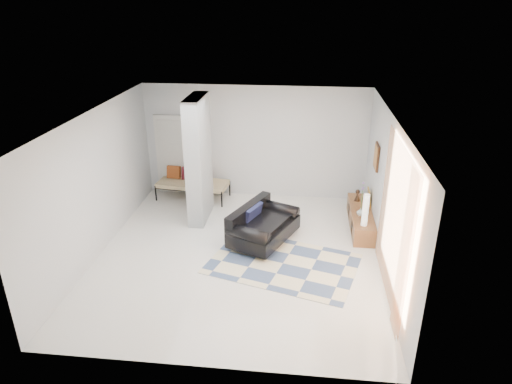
# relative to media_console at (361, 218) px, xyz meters

# --- Properties ---
(floor) EXTENTS (6.00, 6.00, 0.00)m
(floor) POSITION_rel_media_console_xyz_m (-2.52, -1.49, -0.20)
(floor) COLOR white
(floor) RESTS_ON ground
(ceiling) EXTENTS (6.00, 6.00, 0.00)m
(ceiling) POSITION_rel_media_console_xyz_m (-2.52, -1.49, 2.60)
(ceiling) COLOR white
(ceiling) RESTS_ON wall_back
(wall_back) EXTENTS (6.00, 0.00, 6.00)m
(wall_back) POSITION_rel_media_console_xyz_m (-2.52, 1.51, 1.20)
(wall_back) COLOR silver
(wall_back) RESTS_ON ground
(wall_front) EXTENTS (6.00, 0.00, 6.00)m
(wall_front) POSITION_rel_media_console_xyz_m (-2.52, -4.49, 1.20)
(wall_front) COLOR silver
(wall_front) RESTS_ON ground
(wall_left) EXTENTS (0.00, 6.00, 6.00)m
(wall_left) POSITION_rel_media_console_xyz_m (-5.27, -1.49, 1.20)
(wall_left) COLOR silver
(wall_left) RESTS_ON ground
(wall_right) EXTENTS (0.00, 6.00, 6.00)m
(wall_right) POSITION_rel_media_console_xyz_m (0.23, -1.49, 1.20)
(wall_right) COLOR silver
(wall_right) RESTS_ON ground
(partition_column) EXTENTS (0.35, 1.20, 2.80)m
(partition_column) POSITION_rel_media_console_xyz_m (-3.62, 0.11, 1.20)
(partition_column) COLOR #A0A5A7
(partition_column) RESTS_ON floor
(hallway_door) EXTENTS (0.85, 0.06, 2.04)m
(hallway_door) POSITION_rel_media_console_xyz_m (-4.62, 1.47, 0.82)
(hallway_door) COLOR silver
(hallway_door) RESTS_ON floor
(curtain) EXTENTS (0.00, 2.55, 2.55)m
(curtain) POSITION_rel_media_console_xyz_m (0.15, -2.64, 1.25)
(curtain) COLOR #FF8F43
(curtain) RESTS_ON wall_right
(wall_art) EXTENTS (0.04, 0.45, 0.55)m
(wall_art) POSITION_rel_media_console_xyz_m (0.20, -0.00, 1.45)
(wall_art) COLOR #3B2010
(wall_art) RESTS_ON wall_right
(media_console) EXTENTS (0.45, 1.90, 0.80)m
(media_console) POSITION_rel_media_console_xyz_m (0.00, 0.00, 0.00)
(media_console) COLOR brown
(media_console) RESTS_ON floor
(loveseat) EXTENTS (1.48, 1.82, 0.76)m
(loveseat) POSITION_rel_media_console_xyz_m (-2.12, -0.87, 0.15)
(loveseat) COLOR silver
(loveseat) RESTS_ON floor
(daybed) EXTENTS (1.82, 0.93, 0.77)m
(daybed) POSITION_rel_media_console_xyz_m (-4.08, 1.14, 0.21)
(daybed) COLOR black
(daybed) RESTS_ON floor
(area_rug) EXTENTS (3.13, 2.51, 0.01)m
(area_rug) POSITION_rel_media_console_xyz_m (-1.62, -1.73, -0.20)
(area_rug) COLOR beige
(area_rug) RESTS_ON floor
(cylinder_lamp) EXTENTS (0.13, 0.13, 0.68)m
(cylinder_lamp) POSITION_rel_media_console_xyz_m (-0.02, -0.70, 0.54)
(cylinder_lamp) COLOR white
(cylinder_lamp) RESTS_ON media_console
(bronze_figurine) EXTENTS (0.15, 0.15, 0.27)m
(bronze_figurine) POSITION_rel_media_console_xyz_m (-0.05, 0.51, 0.33)
(bronze_figurine) COLOR #322016
(bronze_figurine) RESTS_ON media_console
(vase) EXTENTS (0.17, 0.17, 0.17)m
(vase) POSITION_rel_media_console_xyz_m (-0.05, -0.26, 0.28)
(vase) COLOR silver
(vase) RESTS_ON media_console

